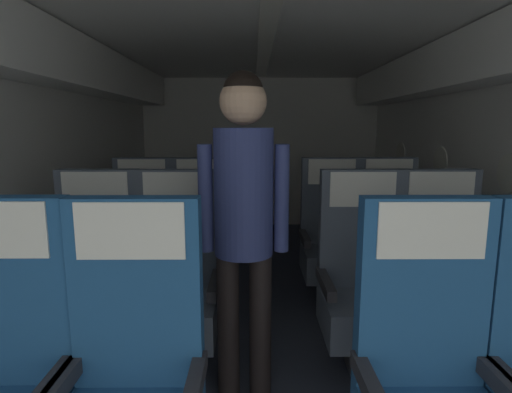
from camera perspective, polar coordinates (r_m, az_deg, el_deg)
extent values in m
cube|color=#2D3342|center=(2.99, 1.55, -17.79)|extent=(3.48, 6.39, 0.02)
cube|color=silver|center=(3.08, -30.43, 2.02)|extent=(0.08, 5.99, 2.06)
cube|color=silver|center=(2.74, 1.77, 24.24)|extent=(3.36, 5.99, 0.06)
cube|color=silver|center=(5.68, 0.59, 6.26)|extent=(3.36, 0.06, 2.06)
cube|color=white|center=(3.01, -28.37, 17.53)|extent=(0.32, 5.75, 0.36)
cube|color=white|center=(3.10, 30.83, 17.07)|extent=(0.32, 5.75, 0.36)
cube|color=white|center=(2.73, 1.76, 23.43)|extent=(0.12, 5.39, 0.02)
cylinder|color=white|center=(3.15, 32.02, 2.78)|extent=(0.01, 0.26, 0.26)
cylinder|color=white|center=(4.03, 24.48, 4.57)|extent=(0.01, 0.26, 0.26)
cylinder|color=white|center=(4.95, 19.66, 5.67)|extent=(0.01, 0.26, 0.26)
cube|color=navy|center=(1.77, -31.52, -11.28)|extent=(0.47, 0.08, 0.70)
cube|color=#28282D|center=(1.63, -27.02, -22.96)|extent=(0.05, 0.39, 0.06)
cube|color=navy|center=(1.57, -16.37, -12.82)|extent=(0.47, 0.08, 0.70)
cube|color=#28282D|center=(1.48, -8.80, -25.44)|extent=(0.05, 0.39, 0.06)
cube|color=#28282D|center=(1.60, -26.36, -23.39)|extent=(0.05, 0.39, 0.06)
cube|color=silver|center=(1.45, -17.32, -4.67)|extent=(0.37, 0.01, 0.20)
cube|color=navy|center=(1.63, 22.29, -12.30)|extent=(0.47, 0.08, 0.70)
cube|color=#28282D|center=(1.69, 31.98, -22.11)|extent=(0.05, 0.39, 0.06)
cube|color=#28282D|center=(1.52, 15.99, -24.78)|extent=(0.05, 0.39, 0.06)
cube|color=silver|center=(1.51, 23.54, -4.44)|extent=(0.37, 0.01, 0.20)
cube|color=#38383D|center=(2.65, -21.60, -19.47)|extent=(0.17, 0.17, 0.21)
cube|color=#4C5666|center=(2.55, -21.91, -15.24)|extent=(0.47, 0.47, 0.21)
cube|color=#4C5666|center=(2.57, -21.01, -4.19)|extent=(0.47, 0.08, 0.70)
cube|color=#28282D|center=(2.41, -17.14, -11.43)|extent=(0.05, 0.39, 0.06)
cube|color=#28282D|center=(2.57, -26.93, -10.70)|extent=(0.05, 0.39, 0.06)
cube|color=silver|center=(2.49, -21.71, 0.95)|extent=(0.37, 0.01, 0.20)
cube|color=#38383D|center=(2.51, -11.08, -20.66)|extent=(0.17, 0.17, 0.21)
cube|color=#4C5666|center=(2.41, -11.25, -16.25)|extent=(0.47, 0.47, 0.21)
cube|color=#4C5666|center=(2.43, -10.76, -4.50)|extent=(0.47, 0.08, 0.70)
cube|color=#28282D|center=(2.30, -5.79, -12.04)|extent=(0.05, 0.39, 0.06)
cube|color=#28282D|center=(2.38, -16.82, -11.62)|extent=(0.05, 0.39, 0.06)
cube|color=silver|center=(2.34, -11.15, 0.94)|extent=(0.37, 0.01, 0.20)
cube|color=#38383D|center=(2.71, 24.55, -19.02)|extent=(0.17, 0.17, 0.21)
cube|color=#4C5666|center=(2.61, 24.89, -14.86)|extent=(0.47, 0.47, 0.21)
cube|color=#4C5666|center=(2.63, 23.84, -4.07)|extent=(0.47, 0.08, 0.70)
cube|color=#28282D|center=(2.64, 29.67, -10.37)|extent=(0.05, 0.39, 0.06)
cube|color=#28282D|center=(2.45, 20.38, -11.19)|extent=(0.05, 0.39, 0.06)
cube|color=silver|center=(2.55, 24.63, 0.95)|extent=(0.37, 0.01, 0.20)
cube|color=#38383D|center=(2.55, 14.76, -20.28)|extent=(0.17, 0.17, 0.21)
cube|color=#4C5666|center=(2.45, 14.98, -15.93)|extent=(0.47, 0.47, 0.21)
cube|color=#4C5666|center=(2.47, 14.28, -4.39)|extent=(0.47, 0.08, 0.70)
cube|color=#28282D|center=(2.44, 20.37, -11.29)|extent=(0.05, 0.39, 0.06)
cube|color=#28282D|center=(2.33, 9.74, -11.88)|extent=(0.05, 0.39, 0.06)
cube|color=silver|center=(2.38, 14.80, 0.96)|extent=(0.37, 0.01, 0.20)
cube|color=#38383D|center=(3.43, -15.70, -12.28)|extent=(0.17, 0.17, 0.21)
cube|color=#4C5666|center=(3.35, -15.87, -8.87)|extent=(0.47, 0.47, 0.21)
cube|color=#4C5666|center=(3.42, -15.38, -0.57)|extent=(0.47, 0.08, 0.70)
cube|color=#28282D|center=(3.24, -12.19, -5.71)|extent=(0.05, 0.39, 0.06)
cube|color=#28282D|center=(3.36, -19.73, -5.51)|extent=(0.05, 0.39, 0.06)
cube|color=silver|center=(3.34, -15.77, 3.35)|extent=(0.37, 0.01, 0.20)
cube|color=#38383D|center=(3.33, -7.79, -12.62)|extent=(0.17, 0.17, 0.21)
cube|color=#4C5666|center=(3.26, -7.88, -9.13)|extent=(0.47, 0.47, 0.21)
cube|color=#4C5666|center=(3.33, -7.64, -0.58)|extent=(0.47, 0.08, 0.70)
cube|color=#28282D|center=(3.18, -3.93, -5.82)|extent=(0.05, 0.39, 0.06)
cube|color=#28282D|center=(3.24, -11.92, -5.72)|extent=(0.05, 0.39, 0.06)
cube|color=silver|center=(3.25, -7.84, 3.45)|extent=(0.37, 0.01, 0.20)
cube|color=#38383D|center=(3.49, 18.16, -11.96)|extent=(0.17, 0.17, 0.21)
cube|color=#4C5666|center=(3.42, 18.35, -8.61)|extent=(0.47, 0.47, 0.21)
cube|color=#4C5666|center=(3.49, 17.76, -0.48)|extent=(0.47, 0.08, 0.70)
cube|color=#28282D|center=(3.45, 22.07, -5.30)|extent=(0.05, 0.39, 0.06)
cube|color=#28282D|center=(3.30, 14.83, -5.54)|extent=(0.05, 0.39, 0.06)
cube|color=silver|center=(3.41, 18.20, 3.35)|extent=(0.37, 0.01, 0.20)
cube|color=#38383D|center=(3.37, 10.59, -12.48)|extent=(0.17, 0.17, 0.21)
cube|color=#4C5666|center=(3.29, 10.71, -9.02)|extent=(0.47, 0.47, 0.21)
cube|color=#4C5666|center=(3.36, 10.34, -0.56)|extent=(0.47, 0.08, 0.70)
cube|color=#28282D|center=(3.28, 14.68, -5.61)|extent=(0.05, 0.39, 0.06)
cube|color=#28282D|center=(3.20, 6.86, -5.77)|extent=(0.05, 0.39, 0.06)
cube|color=silver|center=(3.28, 10.61, 3.44)|extent=(0.37, 0.01, 0.20)
cylinder|color=black|center=(2.13, -3.91, -17.87)|extent=(0.11, 0.11, 0.77)
cylinder|color=black|center=(2.13, 0.61, -17.89)|extent=(0.11, 0.11, 0.77)
cylinder|color=navy|center=(1.91, -1.75, 0.59)|extent=(0.28, 0.28, 0.60)
cylinder|color=navy|center=(1.93, -7.11, -0.30)|extent=(0.07, 0.07, 0.51)
cylinder|color=navy|center=(1.92, 3.63, -0.29)|extent=(0.07, 0.07, 0.51)
sphere|color=tan|center=(1.89, -1.82, 13.25)|extent=(0.22, 0.22, 0.22)
sphere|color=black|center=(1.89, -1.83, 14.56)|extent=(0.18, 0.18, 0.18)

